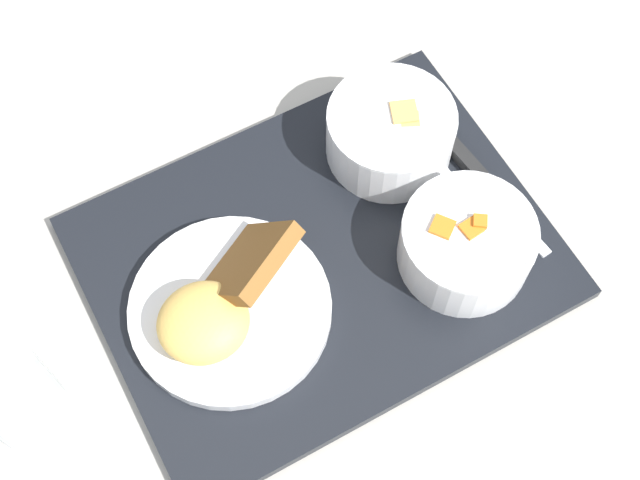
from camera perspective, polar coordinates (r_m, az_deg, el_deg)
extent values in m
plane|color=#ADA89E|center=(0.85, 0.00, -1.30)|extent=(4.00, 4.00, 0.00)
cube|color=black|center=(0.84, 0.00, -1.10)|extent=(0.44, 0.34, 0.01)
cylinder|color=white|center=(0.82, 9.35, -0.26)|extent=(0.12, 0.12, 0.06)
torus|color=white|center=(0.80, 9.61, 0.54)|extent=(0.12, 0.12, 0.01)
cylinder|color=#9EC67A|center=(0.81, 8.42, 1.39)|extent=(0.06, 0.06, 0.01)
cylinder|color=#9EC67A|center=(0.79, 10.31, -1.13)|extent=(0.04, 0.04, 0.01)
cylinder|color=#9EC67A|center=(0.81, 9.37, 0.98)|extent=(0.05, 0.05, 0.01)
cylinder|color=#9EC67A|center=(0.81, 9.59, 0.12)|extent=(0.06, 0.06, 0.02)
cube|color=orange|center=(0.80, 9.60, 0.56)|extent=(0.02, 0.02, 0.02)
cube|color=orange|center=(0.80, 7.78, 0.64)|extent=(0.03, 0.03, 0.02)
cube|color=orange|center=(0.80, 10.16, 1.03)|extent=(0.02, 0.02, 0.02)
cylinder|color=white|center=(0.87, 4.51, 6.83)|extent=(0.12, 0.12, 0.06)
torus|color=white|center=(0.85, 4.64, 7.81)|extent=(0.13, 0.13, 0.01)
cylinder|color=#C67F3D|center=(0.87, 4.55, 7.08)|extent=(0.11, 0.11, 0.04)
cube|color=#E5A356|center=(0.86, 5.37, 7.91)|extent=(0.03, 0.03, 0.02)
cube|color=#E5A356|center=(0.85, 5.74, 7.51)|extent=(0.02, 0.02, 0.01)
cylinder|color=white|center=(0.81, -5.76, -4.44)|extent=(0.18, 0.18, 0.01)
ellipsoid|color=#EAB756|center=(0.78, -7.48, -5.26)|extent=(0.09, 0.08, 0.04)
cube|color=brown|center=(0.79, -4.52, -1.58)|extent=(0.11, 0.10, 0.07)
cube|color=silver|center=(0.87, 12.31, 1.40)|extent=(0.03, 0.10, 0.00)
cube|color=black|center=(0.89, 9.06, 5.32)|extent=(0.02, 0.07, 0.01)
ellipsoid|color=silver|center=(0.87, 9.45, 2.23)|extent=(0.04, 0.05, 0.01)
cube|color=silver|center=(0.90, 6.62, 6.17)|extent=(0.02, 0.12, 0.01)
cylinder|color=silver|center=(0.79, -19.09, -9.29)|extent=(0.07, 0.07, 0.11)
cylinder|color=silver|center=(0.81, -18.66, -9.73)|extent=(0.06, 0.06, 0.07)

